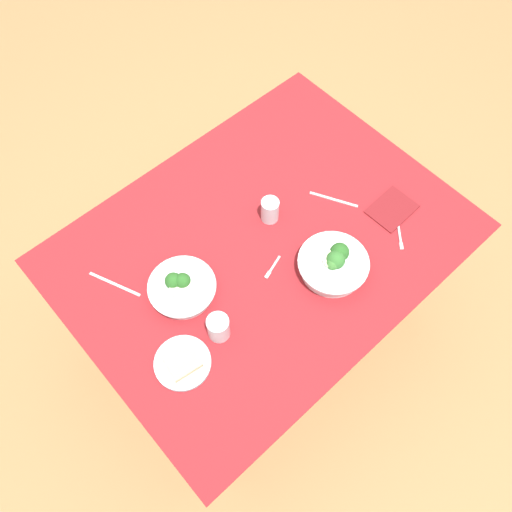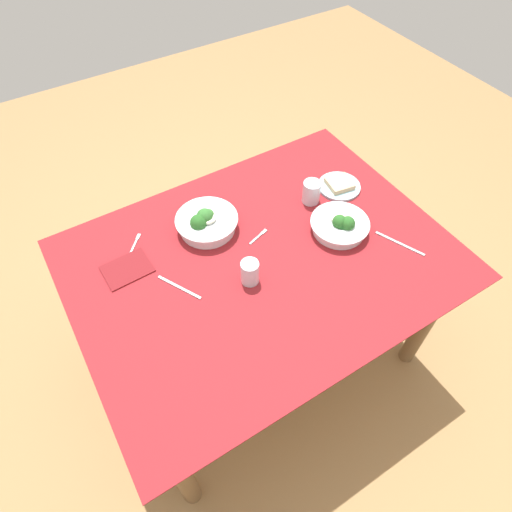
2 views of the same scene
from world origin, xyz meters
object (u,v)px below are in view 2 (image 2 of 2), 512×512
at_px(table_knife_left, 400,244).
at_px(broccoli_bowl_near, 340,225).
at_px(water_glass_center, 311,192).
at_px(napkin_folded_upper, 127,269).
at_px(broccoli_bowl_far, 206,223).
at_px(water_glass_side, 250,272).
at_px(fork_by_far_bowl, 259,236).
at_px(bread_side_plate, 339,185).
at_px(fork_by_near_bowl, 136,242).
at_px(table_knife_right, 179,287).

bearing_deg(table_knife_left, broccoli_bowl_near, -161.31).
distance_m(water_glass_center, table_knife_left, 0.41).
xyz_separation_m(table_knife_left, napkin_folded_upper, (-0.95, 0.44, 0.00)).
height_order(broccoli_bowl_far, water_glass_side, broccoli_bowl_far).
bearing_deg(fork_by_far_bowl, bread_side_plate, -10.00).
xyz_separation_m(broccoli_bowl_far, water_glass_side, (0.02, -0.31, 0.01)).
bearing_deg(broccoli_bowl_near, fork_by_far_bowl, 153.88).
xyz_separation_m(water_glass_side, fork_by_far_bowl, (0.14, 0.16, -0.05)).
xyz_separation_m(fork_by_near_bowl, napkin_folded_upper, (-0.08, -0.11, 0.00)).
height_order(water_glass_center, water_glass_side, same).
xyz_separation_m(broccoli_bowl_far, table_knife_right, (-0.22, -0.20, -0.04)).
bearing_deg(table_knife_left, broccoli_bowl_far, -150.50).
bearing_deg(water_glass_side, table_knife_left, -14.92).
xyz_separation_m(bread_side_plate, water_glass_center, (-0.15, -0.00, 0.04)).
bearing_deg(water_glass_side, fork_by_near_bowl, 126.63).
distance_m(bread_side_plate, fork_by_near_bowl, 0.89).
bearing_deg(table_knife_left, napkin_folded_upper, -137.69).
relative_size(water_glass_side, table_knife_left, 0.48).
bearing_deg(table_knife_right, water_glass_side, 37.84).
bearing_deg(table_knife_right, broccoli_bowl_near, 54.83).
xyz_separation_m(bread_side_plate, water_glass_side, (-0.59, -0.22, 0.04)).
bearing_deg(fork_by_near_bowl, water_glass_side, -101.42).
xyz_separation_m(water_glass_side, fork_by_near_bowl, (-0.29, 0.39, -0.05)).
bearing_deg(broccoli_bowl_near, fork_by_near_bowl, 152.98).
relative_size(fork_by_far_bowl, table_knife_right, 0.52).
height_order(table_knife_right, napkin_folded_upper, napkin_folded_upper).
bearing_deg(table_knife_left, fork_by_near_bowl, -144.86).
distance_m(broccoli_bowl_far, table_knife_right, 0.30).
bearing_deg(broccoli_bowl_far, water_glass_side, -86.95).
bearing_deg(broccoli_bowl_near, water_glass_center, 88.80).
xyz_separation_m(broccoli_bowl_near, water_glass_center, (0.00, 0.20, 0.02)).
distance_m(fork_by_near_bowl, napkin_folded_upper, 0.13).
bearing_deg(water_glass_center, fork_by_near_bowl, 167.09).
relative_size(broccoli_bowl_far, water_glass_side, 2.53).
height_order(fork_by_far_bowl, napkin_folded_upper, napkin_folded_upper).
bearing_deg(broccoli_bowl_far, bread_side_plate, -7.88).
relative_size(broccoli_bowl_near, water_glass_side, 2.38).
distance_m(broccoli_bowl_far, water_glass_side, 0.31).
xyz_separation_m(broccoli_bowl_near, water_glass_side, (-0.43, -0.02, 0.02)).
xyz_separation_m(broccoli_bowl_far, broccoli_bowl_near, (0.45, -0.29, -0.01)).
bearing_deg(napkin_folded_upper, bread_side_plate, -3.48).
bearing_deg(fork_by_near_bowl, bread_side_plate, -58.68).
bearing_deg(water_glass_center, fork_by_far_bowl, -168.67).
bearing_deg(fork_by_near_bowl, napkin_folded_upper, -173.68).
height_order(broccoli_bowl_near, fork_by_far_bowl, broccoli_bowl_near).
height_order(broccoli_bowl_far, table_knife_right, broccoli_bowl_far).
xyz_separation_m(bread_side_plate, fork_by_far_bowl, (-0.45, -0.06, -0.01)).
xyz_separation_m(broccoli_bowl_near, napkin_folded_upper, (-0.79, 0.26, -0.03)).
height_order(fork_by_near_bowl, table_knife_left, same).
bearing_deg(fork_by_near_bowl, water_glass_center, -60.96).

